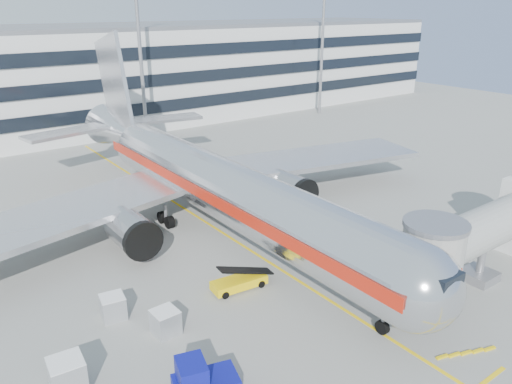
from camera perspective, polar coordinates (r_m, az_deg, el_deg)
ground at (r=36.79m, az=4.49°, el=-9.84°), size 180.00×180.00×0.00m
lead_in_line at (r=43.90m, az=-4.09°, el=-4.51°), size 0.25×70.00×0.01m
main_jet at (r=43.66m, az=-5.45°, el=1.30°), size 50.95×48.70×16.06m
jet_bridge at (r=39.64m, az=26.06°, el=-3.43°), size 17.80×4.50×7.00m
terminal at (r=85.02m, az=-22.38°, el=11.83°), size 150.00×24.25×15.60m
light_mast_centre at (r=71.95m, az=-13.25°, el=17.14°), size 2.40×1.20×25.45m
light_mast_east at (r=91.16m, az=7.67°, el=18.12°), size 2.40×1.20×25.45m
belt_loader at (r=35.26m, az=-1.95°, el=-10.19°), size 4.18×1.85×1.97m
baggage_tug at (r=26.62m, az=-6.24°, el=-20.84°), size 3.57×2.75×2.40m
cargo_container_left at (r=28.76m, az=-20.76°, el=-18.98°), size 1.84×1.84×1.81m
cargo_container_right at (r=33.46m, az=-16.02°, el=-12.51°), size 1.66×1.66×1.54m
cargo_container_front at (r=31.38m, az=-10.31°, el=-14.40°), size 1.52×1.52×1.56m
ramp_worker at (r=26.63m, az=-5.83°, el=-20.84°), size 0.90×0.80×2.07m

